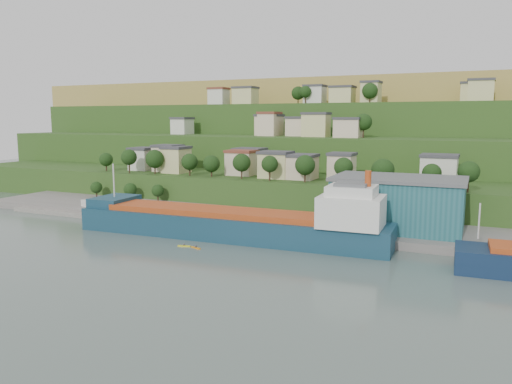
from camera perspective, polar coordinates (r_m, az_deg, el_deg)
The scene contains 10 objects.
ground at distance 115.15m, azimuth -6.77°, elevation -6.13°, with size 500.00×500.00×0.00m, color #4B5C54.
quay at distance 131.93m, azimuth 7.16°, elevation -4.27°, with size 220.00×26.00×4.00m, color slate.
pebble_beach at distance 165.51m, azimuth -19.13°, elevation -2.09°, with size 40.00×18.00×2.40m, color slate.
hillside at distance 271.50m, azimuth 12.18°, elevation 2.13°, with size 360.00×210.05×96.00m.
cargo_ship_near at distance 120.30m, azimuth -2.13°, elevation -3.88°, with size 78.91×16.18×20.15m.
warehouse at distance 126.32m, azimuth 15.92°, elevation -1.20°, with size 31.22×19.36×12.80m.
caravan at distance 160.94m, azimuth -18.47°, elevation -1.40°, with size 6.07×2.53×2.83m, color silver.
dinghy at distance 154.31m, azimuth -15.08°, elevation -2.03°, with size 4.33×1.62×0.87m, color silver.
kayak_orange at distance 113.06m, azimuth -6.91°, elevation -6.30°, with size 2.87×1.43×0.72m.
kayak_yellow at distance 114.98m, azimuth -8.23°, elevation -6.07°, with size 2.96×1.20×0.73m.
Camera 1 is at (58.68, -94.81, 28.73)m, focal length 35.00 mm.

